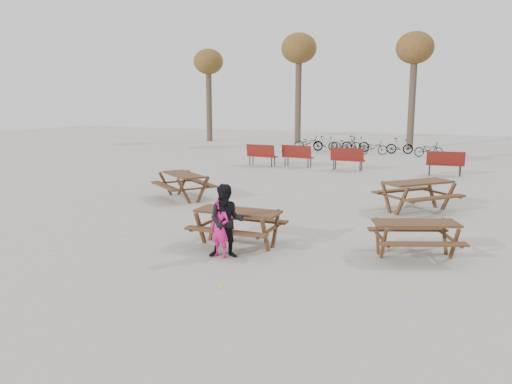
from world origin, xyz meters
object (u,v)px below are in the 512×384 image
at_px(soda_bottle, 226,208).
at_px(picnic_table_far, 417,196).
at_px(child, 220,228).
at_px(adult, 226,221).
at_px(main_picnic_table, 238,219).
at_px(picnic_table_east, 415,239).
at_px(picnic_table_north, 184,186).
at_px(food_tray, 231,211).

distance_m(soda_bottle, picnic_table_far, 6.25).
xyz_separation_m(child, adult, (0.13, 0.03, 0.15)).
height_order(main_picnic_table, child, child).
height_order(soda_bottle, adult, adult).
xyz_separation_m(adult, picnic_table_east, (3.43, 1.52, -0.38)).
relative_size(child, adult, 0.80).
relative_size(main_picnic_table, adult, 1.22).
distance_m(picnic_table_east, picnic_table_far, 4.37).
bearing_deg(picnic_table_north, picnic_table_far, 44.78).
height_order(food_tray, adult, adult).
bearing_deg(child, adult, 26.21).
relative_size(food_tray, adult, 0.12).
relative_size(food_tray, picnic_table_east, 0.11).
xyz_separation_m(picnic_table_east, picnic_table_north, (-7.35, 3.38, 0.05)).
distance_m(food_tray, adult, 0.70).
bearing_deg(adult, main_picnic_table, 79.25).
xyz_separation_m(adult, picnic_table_north, (-3.92, 4.89, -0.33)).
relative_size(soda_bottle, child, 0.14).
xyz_separation_m(soda_bottle, picnic_table_north, (-3.58, 4.24, -0.44)).
bearing_deg(picnic_table_north, food_tray, -11.90).
relative_size(soda_bottle, picnic_table_north, 0.09).
height_order(main_picnic_table, adult, adult).
distance_m(main_picnic_table, picnic_table_east, 3.65).
distance_m(child, adult, 0.20).
bearing_deg(adult, picnic_table_east, 3.46).
bearing_deg(food_tray, picnic_table_east, 13.17).
xyz_separation_m(child, picnic_table_far, (3.21, 5.90, -0.16)).
bearing_deg(picnic_table_far, picnic_table_north, 140.73).
xyz_separation_m(main_picnic_table, food_tray, (-0.07, -0.18, 0.21)).
bearing_deg(food_tray, child, -83.26).
distance_m(main_picnic_table, soda_bottle, 0.37).
relative_size(food_tray, picnic_table_north, 0.10).
xyz_separation_m(soda_bottle, picnic_table_east, (3.77, 0.86, -0.49)).
height_order(picnic_table_north, picnic_table_far, picnic_table_far).
relative_size(picnic_table_east, picnic_table_north, 0.88).
xyz_separation_m(soda_bottle, child, (0.21, -0.69, -0.26)).
distance_m(main_picnic_table, picnic_table_far, 5.98).
bearing_deg(picnic_table_far, child, -165.77).
relative_size(main_picnic_table, child, 1.53).
relative_size(adult, picnic_table_east, 0.90).
bearing_deg(adult, soda_bottle, 96.77).
xyz_separation_m(soda_bottle, picnic_table_far, (3.42, 5.21, -0.42)).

